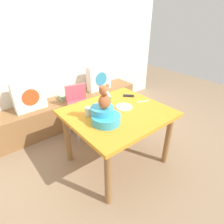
# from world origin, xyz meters

# --- Properties ---
(ground_plane) EXTENTS (8.00, 8.00, 0.00)m
(ground_plane) POSITION_xyz_m (0.00, 0.00, 0.00)
(ground_plane) COLOR #8C7256
(back_wall) EXTENTS (4.40, 0.10, 2.60)m
(back_wall) POSITION_xyz_m (0.00, 1.52, 1.30)
(back_wall) COLOR silver
(back_wall) RESTS_ON ground_plane
(window_bench) EXTENTS (2.60, 0.44, 0.46)m
(window_bench) POSITION_xyz_m (0.00, 1.25, 0.23)
(window_bench) COLOR olive
(window_bench) RESTS_ON ground_plane
(pillow_floral_left) EXTENTS (0.44, 0.15, 0.44)m
(pillow_floral_left) POSITION_xyz_m (-0.60, 1.23, 0.68)
(pillow_floral_left) COLOR white
(pillow_floral_left) RESTS_ON window_bench
(pillow_floral_right) EXTENTS (0.44, 0.15, 0.44)m
(pillow_floral_right) POSITION_xyz_m (0.62, 1.23, 0.68)
(pillow_floral_right) COLOR white
(pillow_floral_right) RESTS_ON window_bench
(book_stack) EXTENTS (0.20, 0.14, 0.08)m
(book_stack) POSITION_xyz_m (-0.05, 1.25, 0.50)
(book_stack) COLOR #90B992
(book_stack) RESTS_ON window_bench
(dining_table) EXTENTS (1.12, 1.01, 0.74)m
(dining_table) POSITION_xyz_m (0.00, 0.00, 0.63)
(dining_table) COLOR orange
(dining_table) RESTS_ON ground_plane
(highchair) EXTENTS (0.39, 0.50, 0.79)m
(highchair) POSITION_xyz_m (-0.04, 0.82, 0.52)
(highchair) COLOR #D84C59
(highchair) RESTS_ON ground_plane
(infant_seat_teal) EXTENTS (0.30, 0.33, 0.16)m
(infant_seat_teal) POSITION_xyz_m (-0.25, -0.09, 0.81)
(infant_seat_teal) COLOR #36A4CA
(infant_seat_teal) RESTS_ON dining_table
(teddy_bear) EXTENTS (0.13, 0.12, 0.25)m
(teddy_bear) POSITION_xyz_m (-0.25, -0.09, 1.02)
(teddy_bear) COLOR #AF5A33
(teddy_bear) RESTS_ON infant_seat_teal
(ketchup_bottle) EXTENTS (0.07, 0.07, 0.18)m
(ketchup_bottle) POSITION_xyz_m (-0.02, 0.14, 0.83)
(ketchup_bottle) COLOR #4C8C33
(ketchup_bottle) RESTS_ON dining_table
(coffee_mug) EXTENTS (0.12, 0.08, 0.09)m
(coffee_mug) POSITION_xyz_m (-0.30, 0.14, 0.79)
(coffee_mug) COLOR silver
(coffee_mug) RESTS_ON dining_table
(dinner_plate_near) EXTENTS (0.20, 0.20, 0.01)m
(dinner_plate_near) POSITION_xyz_m (0.13, 0.03, 0.75)
(dinner_plate_near) COLOR white
(dinner_plate_near) RESTS_ON dining_table
(cell_phone) EXTENTS (0.15, 0.15, 0.01)m
(cell_phone) POSITION_xyz_m (0.40, 0.23, 0.74)
(cell_phone) COLOR black
(cell_phone) RESTS_ON dining_table
(table_fork) EXTENTS (0.17, 0.07, 0.01)m
(table_fork) POSITION_xyz_m (0.42, -0.01, 0.74)
(table_fork) COLOR silver
(table_fork) RESTS_ON dining_table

